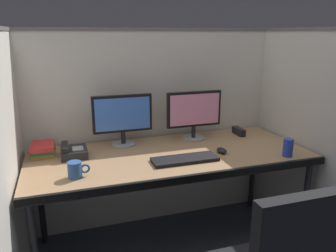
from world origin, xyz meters
TOP-DOWN VIEW (x-y plane):
  - cubicle_partition_rear at (0.00, 0.74)m, footprint 2.21×0.06m
  - cubicle_partition_left at (-0.99, 0.20)m, footprint 0.06×1.41m
  - cubicle_partition_right at (0.99, 0.20)m, footprint 0.06×1.41m
  - desk at (0.00, 0.29)m, footprint 1.90×0.80m
  - monitor_left at (-0.27, 0.56)m, footprint 0.43×0.17m
  - monitor_right at (0.27, 0.54)m, footprint 0.43×0.17m
  - keyboard_main at (0.04, 0.13)m, footprint 0.43×0.15m
  - computer_mouse at (0.34, 0.20)m, footprint 0.06×0.10m
  - soda_can at (0.73, 0.00)m, footprint 0.07×0.07m
  - desk_phone at (-0.64, 0.44)m, footprint 0.17×0.19m
  - coffee_mug at (-0.64, 0.09)m, footprint 0.13×0.08m
  - book_stack at (-0.83, 0.54)m, footprint 0.15×0.23m
  - red_stapler at (0.66, 0.54)m, footprint 0.04×0.15m

SIDE VIEW (x-z plane):
  - desk at x=0.00m, z-range 0.32..1.06m
  - keyboard_main at x=0.04m, z-range 0.74..0.76m
  - computer_mouse at x=0.34m, z-range 0.74..0.77m
  - red_stapler at x=0.66m, z-range 0.74..0.80m
  - desk_phone at x=-0.64m, z-range 0.73..0.82m
  - book_stack at x=-0.83m, z-range 0.74..0.82m
  - coffee_mug at x=-0.64m, z-range 0.74..0.84m
  - cubicle_partition_rear at x=0.00m, z-range 0.00..1.58m
  - cubicle_partition_left at x=-0.99m, z-range 0.00..1.58m
  - cubicle_partition_right at x=0.99m, z-range 0.00..1.58m
  - soda_can at x=0.73m, z-range 0.74..0.86m
  - monitor_left at x=-0.27m, z-range 0.77..1.14m
  - monitor_right at x=0.27m, z-range 0.77..1.14m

